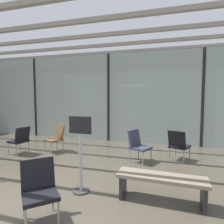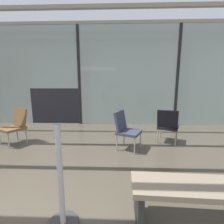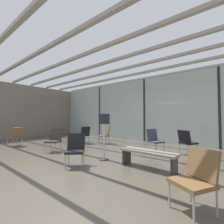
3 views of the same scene
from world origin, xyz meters
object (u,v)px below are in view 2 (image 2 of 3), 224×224
at_px(lounge_chair_3, 168,124).
at_px(lounge_chair_6, 16,124).
at_px(parked_airplane, 121,78).
at_px(info_sign, 60,166).
at_px(waiting_bench, 205,194).
at_px(lounge_chair_0, 125,128).

height_order(lounge_chair_3, lounge_chair_6, same).
bearing_deg(parked_airplane, info_sign, -94.70).
relative_size(lounge_chair_6, waiting_bench, 0.57).
bearing_deg(lounge_chair_0, parked_airplane, 24.58).
xyz_separation_m(parked_airplane, info_sign, (-0.82, -9.93, -1.25)).
xyz_separation_m(lounge_chair_0, waiting_bench, (0.72, -1.98, -0.13)).
xyz_separation_m(parked_airplane, lounge_chair_0, (-0.06, -7.90, -1.43)).
bearing_deg(lounge_chair_3, info_sign, 77.49).
xyz_separation_m(lounge_chair_3, info_sign, (-1.83, -2.40, 0.18)).
bearing_deg(info_sign, waiting_bench, 1.93).
relative_size(parked_airplane, lounge_chair_3, 16.65).
distance_m(parked_airplane, waiting_bench, 10.02).
distance_m(parked_airplane, lounge_chair_0, 8.03).
height_order(waiting_bench, info_sign, info_sign).
distance_m(lounge_chair_0, lounge_chair_3, 1.14).
distance_m(lounge_chair_0, info_sign, 2.18).
height_order(parked_airplane, waiting_bench, parked_airplane).
bearing_deg(waiting_bench, info_sign, -175.67).
relative_size(parked_airplane, lounge_chair_0, 16.65).
distance_m(parked_airplane, lounge_chair_3, 7.73).
bearing_deg(waiting_bench, lounge_chair_6, 149.63).
relative_size(lounge_chair_3, waiting_bench, 0.57).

